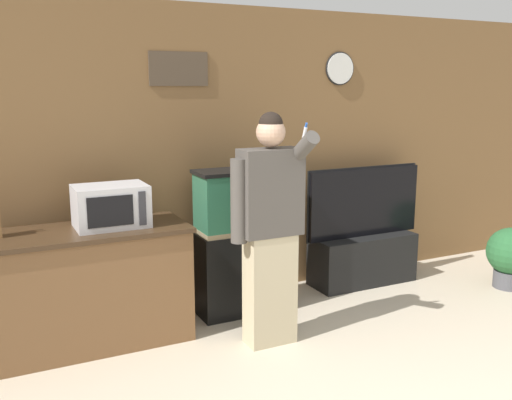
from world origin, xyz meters
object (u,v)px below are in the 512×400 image
microwave (111,206)px  aquarium_on_stand (245,241)px  tv_on_stand (363,248)px  counter_island (73,290)px  person_standing (269,227)px  potted_plant (511,255)px

microwave → aquarium_on_stand: size_ratio=0.42×
tv_on_stand → counter_island: bearing=-175.7°
microwave → tv_on_stand: (2.47, 0.20, -0.70)m
microwave → person_standing: person_standing is taller
person_standing → microwave: bearing=150.2°
counter_island → person_standing: size_ratio=0.99×
tv_on_stand → potted_plant: 1.40m
potted_plant → tv_on_stand: bearing=148.1°
counter_island → tv_on_stand: bearing=4.3°
potted_plant → aquarium_on_stand: bearing=166.5°
tv_on_stand → aquarium_on_stand: bearing=-174.3°
counter_island → person_standing: person_standing is taller
counter_island → tv_on_stand: 2.79m
microwave → aquarium_on_stand: bearing=3.4°
person_standing → potted_plant: (2.64, 0.04, -0.58)m
microwave → person_standing: bearing=-29.8°
aquarium_on_stand → potted_plant: bearing=-13.5°
aquarium_on_stand → tv_on_stand: bearing=5.7°
microwave → tv_on_stand: 2.57m
microwave → potted_plant: size_ratio=0.89×
aquarium_on_stand → potted_plant: size_ratio=2.11×
microwave → tv_on_stand: bearing=4.7°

